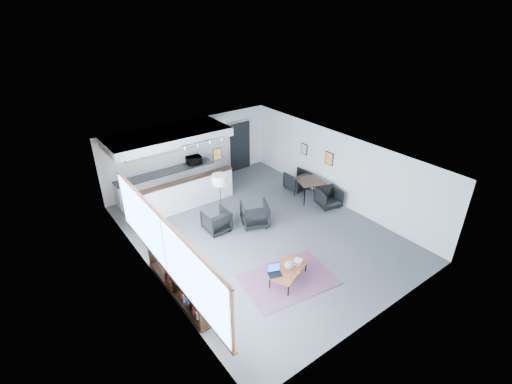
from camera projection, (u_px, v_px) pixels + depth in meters
room at (259, 196)px, 11.31m from camera, size 7.02×9.02×2.62m
window at (165, 247)px, 8.77m from camera, size 0.10×5.95×1.66m
console at (178, 284)px, 9.28m from camera, size 0.35×3.00×0.80m
kitchenette at (170, 164)px, 13.27m from camera, size 4.20×1.96×2.60m
doorway at (239, 146)px, 15.76m from camera, size 1.10×0.12×2.15m
track_light at (203, 142)px, 11.98m from camera, size 1.60×0.07×0.15m
wall_art_lower at (329, 158)px, 13.29m from camera, size 0.03×0.38×0.48m
wall_art_upper at (304, 149)px, 14.24m from camera, size 0.03×0.34×0.44m
kilim_rug at (288, 280)px, 9.90m from camera, size 2.63×1.98×0.01m
coffee_table at (289, 270)px, 9.74m from camera, size 1.31×1.02×0.38m
laptop at (274, 271)px, 9.54m from camera, size 0.43×0.40×0.25m
ceramic_pot at (289, 265)px, 9.66m from camera, size 0.25×0.25×0.25m
book_stack at (297, 261)px, 9.93m from camera, size 0.35×0.32×0.09m
coaster at (298, 272)px, 9.59m from camera, size 0.12×0.12×0.01m
armchair_left at (216, 220)px, 11.81m from camera, size 0.78×0.73×0.79m
armchair_right at (255, 213)px, 12.10m from camera, size 1.09×1.07×0.87m
floor_lamp at (220, 181)px, 11.84m from camera, size 0.63×0.63×1.69m
dining_table at (310, 182)px, 13.52m from camera, size 1.13×1.13×0.76m
dining_chair_near at (329, 198)px, 13.20m from camera, size 0.77×0.74×0.66m
dining_chair_far at (297, 181)px, 14.38m from camera, size 0.70×0.66×0.70m
microwave at (194, 159)px, 14.32m from camera, size 0.58×0.36×0.37m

